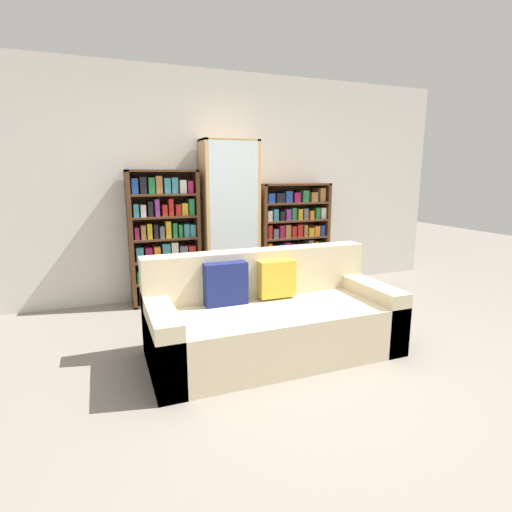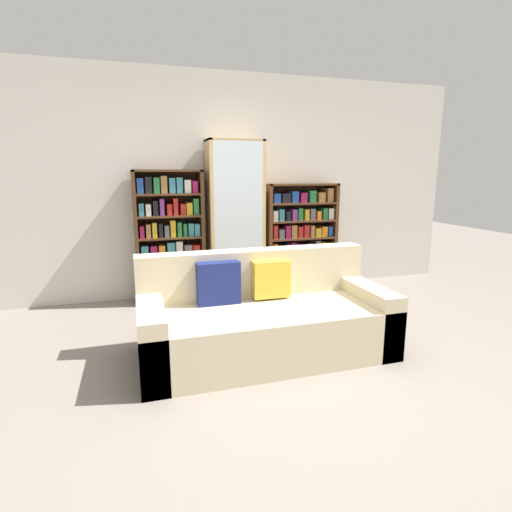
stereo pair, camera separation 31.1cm
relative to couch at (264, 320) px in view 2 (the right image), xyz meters
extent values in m
plane|color=gray|center=(0.10, -0.49, -0.29)|extent=(16.00, 16.00, 0.00)
cube|color=beige|center=(0.10, 1.91, 1.06)|extent=(6.36, 0.06, 2.70)
cube|color=beige|center=(0.00, -0.06, -0.08)|extent=(2.06, 0.91, 0.43)
cube|color=beige|center=(0.00, 0.30, 0.34)|extent=(2.06, 0.20, 0.42)
cube|color=beige|center=(-0.93, -0.06, -0.02)|extent=(0.20, 0.91, 0.55)
cube|color=beige|center=(0.93, -0.06, -0.02)|extent=(0.20, 0.91, 0.55)
cube|color=navy|center=(-0.36, 0.14, 0.31)|extent=(0.36, 0.12, 0.36)
cube|color=gold|center=(0.11, 0.14, 0.31)|extent=(0.32, 0.12, 0.32)
cube|color=#4C2D19|center=(-0.99, 1.70, 0.48)|extent=(0.04, 0.32, 1.55)
cube|color=#4C2D19|center=(-0.24, 1.70, 0.48)|extent=(0.04, 0.32, 1.55)
cube|color=#4C2D19|center=(-0.61, 1.70, 1.24)|extent=(0.79, 0.32, 0.02)
cube|color=#4C2D19|center=(-0.61, 1.70, -0.28)|extent=(0.79, 0.32, 0.02)
cube|color=#4C2D19|center=(-0.61, 1.85, 0.48)|extent=(0.79, 0.01, 1.55)
cube|color=#4C2D19|center=(-0.61, 1.70, -0.02)|extent=(0.71, 0.32, 0.02)
cube|color=#4C2D19|center=(-0.61, 1.70, 0.23)|extent=(0.71, 0.32, 0.02)
cube|color=#4C2D19|center=(-0.61, 1.70, 0.48)|extent=(0.71, 0.32, 0.02)
cube|color=#4C2D19|center=(-0.61, 1.70, 0.73)|extent=(0.71, 0.32, 0.02)
cube|color=#4C2D19|center=(-0.61, 1.70, 0.98)|extent=(0.71, 0.32, 0.02)
cube|color=black|center=(-0.92, 1.69, -0.18)|extent=(0.05, 0.24, 0.18)
cube|color=#7A3384|center=(-0.83, 1.69, -0.18)|extent=(0.05, 0.24, 0.18)
cube|color=#1E4293|center=(-0.75, 1.69, -0.18)|extent=(0.06, 0.24, 0.17)
cube|color=black|center=(-0.66, 1.69, -0.17)|extent=(0.05, 0.24, 0.19)
cube|color=#237038|center=(-0.57, 1.69, -0.18)|extent=(0.06, 0.24, 0.17)
cube|color=olive|center=(-0.48, 1.69, -0.17)|extent=(0.06, 0.24, 0.19)
cube|color=black|center=(-0.40, 1.69, -0.19)|extent=(0.07, 0.24, 0.17)
cube|color=gold|center=(-0.31, 1.69, -0.18)|extent=(0.07, 0.24, 0.19)
cube|color=#237038|center=(-0.90, 1.69, 0.06)|extent=(0.10, 0.24, 0.13)
cube|color=black|center=(-0.79, 1.69, 0.06)|extent=(0.07, 0.24, 0.14)
cube|color=black|center=(-0.67, 1.69, 0.06)|extent=(0.08, 0.24, 0.13)
cube|color=#7A3384|center=(-0.55, 1.69, 0.07)|extent=(0.08, 0.24, 0.15)
cube|color=#5B5B60|center=(-0.44, 1.69, 0.07)|extent=(0.08, 0.24, 0.15)
cube|color=olive|center=(-0.32, 1.69, 0.06)|extent=(0.07, 0.24, 0.14)
cube|color=teal|center=(-0.91, 1.69, 0.32)|extent=(0.08, 0.24, 0.16)
cube|color=#8E1947|center=(-0.81, 1.69, 0.32)|extent=(0.07, 0.24, 0.15)
cube|color=orange|center=(-0.72, 1.69, 0.32)|extent=(0.07, 0.24, 0.15)
cube|color=teal|center=(-0.61, 1.69, 0.34)|extent=(0.09, 0.24, 0.19)
cube|color=beige|center=(-0.52, 1.69, 0.34)|extent=(0.07, 0.24, 0.19)
cube|color=#5B5B60|center=(-0.42, 1.69, 0.32)|extent=(0.09, 0.24, 0.15)
cube|color=#AD231E|center=(-0.32, 1.69, 0.31)|extent=(0.08, 0.24, 0.14)
cube|color=#8E1947|center=(-0.93, 1.69, 0.56)|extent=(0.05, 0.24, 0.14)
cube|color=olive|center=(-0.86, 1.69, 0.57)|extent=(0.05, 0.24, 0.15)
cube|color=gold|center=(-0.79, 1.69, 0.58)|extent=(0.05, 0.24, 0.17)
cube|color=black|center=(-0.72, 1.69, 0.57)|extent=(0.04, 0.24, 0.16)
cube|color=#5B5B60|center=(-0.65, 1.69, 0.56)|extent=(0.05, 0.24, 0.13)
cube|color=gold|center=(-0.58, 1.69, 0.59)|extent=(0.06, 0.24, 0.19)
cube|color=#237038|center=(-0.51, 1.69, 0.58)|extent=(0.05, 0.24, 0.17)
cube|color=#237038|center=(-0.44, 1.69, 0.57)|extent=(0.04, 0.24, 0.15)
cube|color=teal|center=(-0.38, 1.69, 0.57)|extent=(0.06, 0.24, 0.15)
cube|color=teal|center=(-0.30, 1.69, 0.56)|extent=(0.06, 0.24, 0.14)
cube|color=teal|center=(-0.92, 1.69, 0.81)|extent=(0.05, 0.24, 0.14)
cube|color=beige|center=(-0.84, 1.69, 0.81)|extent=(0.06, 0.24, 0.13)
cube|color=black|center=(-0.77, 1.69, 0.83)|extent=(0.05, 0.24, 0.17)
cube|color=#7A3384|center=(-0.69, 1.69, 0.84)|extent=(0.05, 0.24, 0.19)
cube|color=#AD231E|center=(-0.61, 1.69, 0.81)|extent=(0.05, 0.24, 0.13)
cube|color=#AD231E|center=(-0.54, 1.69, 0.84)|extent=(0.05, 0.24, 0.19)
cube|color=#AD231E|center=(-0.46, 1.69, 0.81)|extent=(0.06, 0.24, 0.13)
cube|color=gold|center=(-0.39, 1.69, 0.81)|extent=(0.07, 0.24, 0.14)
cube|color=#237038|center=(-0.31, 1.69, 0.84)|extent=(0.06, 0.24, 0.19)
cube|color=#1E4293|center=(-0.92, 1.69, 1.08)|extent=(0.07, 0.24, 0.17)
cube|color=black|center=(-0.83, 1.69, 1.08)|extent=(0.07, 0.24, 0.18)
cube|color=#237038|center=(-0.74, 1.69, 1.08)|extent=(0.06, 0.24, 0.18)
cube|color=olive|center=(-0.66, 1.69, 1.09)|extent=(0.07, 0.24, 0.19)
cube|color=teal|center=(-0.57, 1.69, 1.08)|extent=(0.07, 0.24, 0.17)
cube|color=teal|center=(-0.49, 1.69, 1.08)|extent=(0.07, 0.24, 0.17)
cube|color=beige|center=(-0.40, 1.69, 1.07)|extent=(0.07, 0.24, 0.15)
cube|color=#8E1947|center=(-0.31, 1.69, 1.06)|extent=(0.06, 0.24, 0.14)
cube|color=tan|center=(-0.14, 1.68, 0.65)|extent=(0.04, 0.36, 1.90)
cube|color=tan|center=(0.49, 1.68, 0.65)|extent=(0.04, 0.36, 1.90)
cube|color=tan|center=(0.18, 1.68, 1.59)|extent=(0.67, 0.36, 0.02)
cube|color=tan|center=(0.18, 1.68, -0.28)|extent=(0.67, 0.36, 0.02)
cube|color=tan|center=(0.18, 1.85, 0.65)|extent=(0.67, 0.01, 1.90)
cube|color=silver|center=(0.18, 1.50, 0.65)|extent=(0.59, 0.01, 1.87)
cube|color=tan|center=(0.18, 1.68, 0.10)|extent=(0.59, 0.32, 0.02)
cube|color=tan|center=(0.18, 1.68, 0.47)|extent=(0.59, 0.32, 0.02)
cube|color=tan|center=(0.18, 1.68, 0.84)|extent=(0.59, 0.32, 0.02)
cube|color=tan|center=(0.18, 1.68, 1.21)|extent=(0.59, 0.32, 0.02)
cylinder|color=silver|center=(-0.01, 1.69, -0.23)|extent=(0.01, 0.01, 0.07)
cone|color=silver|center=(-0.01, 1.69, -0.15)|extent=(0.09, 0.09, 0.09)
cylinder|color=silver|center=(0.18, 1.68, -0.23)|extent=(0.01, 0.01, 0.07)
cone|color=silver|center=(0.18, 1.68, -0.15)|extent=(0.09, 0.09, 0.09)
cylinder|color=silver|center=(0.36, 1.69, -0.23)|extent=(0.01, 0.01, 0.07)
cone|color=silver|center=(0.36, 1.69, -0.15)|extent=(0.09, 0.09, 0.09)
cylinder|color=silver|center=(-0.03, 1.67, 0.16)|extent=(0.01, 0.01, 0.09)
cone|color=silver|center=(-0.03, 1.67, 0.26)|extent=(0.09, 0.09, 0.11)
cylinder|color=silver|center=(0.11, 1.67, 0.16)|extent=(0.01, 0.01, 0.09)
cone|color=silver|center=(0.11, 1.67, 0.26)|extent=(0.09, 0.09, 0.11)
cylinder|color=silver|center=(0.25, 1.69, 0.16)|extent=(0.01, 0.01, 0.09)
cone|color=silver|center=(0.25, 1.69, 0.26)|extent=(0.09, 0.09, 0.11)
cylinder|color=silver|center=(0.38, 1.67, 0.16)|extent=(0.01, 0.01, 0.09)
cone|color=silver|center=(0.38, 1.67, 0.26)|extent=(0.09, 0.09, 0.11)
cylinder|color=silver|center=(-0.05, 1.68, 0.52)|extent=(0.01, 0.01, 0.07)
cone|color=silver|center=(-0.05, 1.68, 0.60)|extent=(0.06, 0.06, 0.09)
cylinder|color=silver|center=(0.04, 1.67, 0.52)|extent=(0.01, 0.01, 0.07)
cone|color=silver|center=(0.04, 1.67, 0.60)|extent=(0.06, 0.06, 0.09)
cylinder|color=silver|center=(0.13, 1.69, 0.52)|extent=(0.01, 0.01, 0.07)
cone|color=silver|center=(0.13, 1.69, 0.60)|extent=(0.06, 0.06, 0.09)
cylinder|color=silver|center=(0.22, 1.69, 0.52)|extent=(0.01, 0.01, 0.07)
cone|color=silver|center=(0.22, 1.69, 0.60)|extent=(0.06, 0.06, 0.09)
cylinder|color=silver|center=(0.31, 1.66, 0.52)|extent=(0.01, 0.01, 0.07)
cone|color=silver|center=(0.31, 1.66, 0.60)|extent=(0.06, 0.06, 0.09)
cylinder|color=silver|center=(0.40, 1.69, 0.52)|extent=(0.01, 0.01, 0.07)
cone|color=silver|center=(0.40, 1.69, 0.60)|extent=(0.06, 0.06, 0.09)
cylinder|color=silver|center=(-0.04, 1.67, 0.89)|extent=(0.01, 0.01, 0.07)
cone|color=silver|center=(-0.04, 1.67, 0.97)|extent=(0.08, 0.08, 0.09)
cylinder|color=silver|center=(0.07, 1.68, 0.89)|extent=(0.01, 0.01, 0.07)
cone|color=silver|center=(0.07, 1.68, 0.97)|extent=(0.08, 0.08, 0.09)
cylinder|color=silver|center=(0.18, 1.69, 0.89)|extent=(0.01, 0.01, 0.07)
cone|color=silver|center=(0.18, 1.69, 0.97)|extent=(0.08, 0.08, 0.09)
cylinder|color=silver|center=(0.29, 1.67, 0.89)|extent=(0.01, 0.01, 0.07)
cone|color=silver|center=(0.29, 1.67, 0.97)|extent=(0.08, 0.08, 0.09)
cylinder|color=silver|center=(0.40, 1.69, 0.89)|extent=(0.01, 0.01, 0.07)
cone|color=silver|center=(0.40, 1.69, 0.97)|extent=(0.08, 0.08, 0.09)
cylinder|color=silver|center=(-0.05, 1.68, 1.26)|extent=(0.01, 0.01, 0.07)
cone|color=silver|center=(-0.05, 1.68, 1.33)|extent=(0.06, 0.06, 0.09)
cylinder|color=silver|center=(0.04, 1.66, 1.26)|extent=(0.01, 0.01, 0.07)
cone|color=silver|center=(0.04, 1.66, 1.33)|extent=(0.06, 0.06, 0.09)
cylinder|color=silver|center=(0.13, 1.68, 1.26)|extent=(0.01, 0.01, 0.07)
cone|color=silver|center=(0.13, 1.68, 1.33)|extent=(0.06, 0.06, 0.09)
cylinder|color=silver|center=(0.22, 1.67, 1.26)|extent=(0.01, 0.01, 0.07)
cone|color=silver|center=(0.22, 1.67, 1.33)|extent=(0.06, 0.06, 0.09)
cylinder|color=silver|center=(0.31, 1.69, 1.26)|extent=(0.01, 0.01, 0.07)
cone|color=silver|center=(0.31, 1.69, 1.33)|extent=(0.06, 0.06, 0.09)
cylinder|color=silver|center=(0.40, 1.66, 1.26)|extent=(0.01, 0.01, 0.07)
cone|color=silver|center=(0.40, 1.66, 1.33)|extent=(0.06, 0.06, 0.09)
cube|color=#4C2D19|center=(0.59, 1.70, 0.40)|extent=(0.04, 0.32, 1.38)
cube|color=#4C2D19|center=(1.49, 1.70, 0.40)|extent=(0.04, 0.32, 1.38)
cube|color=#4C2D19|center=(1.04, 1.70, 1.08)|extent=(0.94, 0.32, 0.02)
cube|color=#4C2D19|center=(1.04, 1.70, -0.28)|extent=(0.94, 0.32, 0.02)
cube|color=#4C2D19|center=(1.04, 1.85, 0.40)|extent=(0.94, 0.01, 1.38)
cube|color=#4C2D19|center=(1.04, 1.70, -0.05)|extent=(0.86, 0.32, 0.02)
cube|color=#4C2D19|center=(1.04, 1.70, 0.18)|extent=(0.86, 0.32, 0.02)
cube|color=#4C2D19|center=(1.04, 1.70, 0.40)|extent=(0.86, 0.32, 0.02)
cube|color=#4C2D19|center=(1.04, 1.70, 0.62)|extent=(0.86, 0.32, 0.02)
cube|color=#4C2D19|center=(1.04, 1.70, 0.84)|extent=(0.86, 0.32, 0.02)
cube|color=#7A3384|center=(0.67, 1.69, -0.20)|extent=(0.07, 0.24, 0.14)
cube|color=#1E4293|center=(0.76, 1.69, -0.21)|extent=(0.06, 0.24, 0.11)
cube|color=#8E1947|center=(0.86, 1.69, -0.19)|extent=(0.06, 0.24, 0.15)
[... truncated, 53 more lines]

